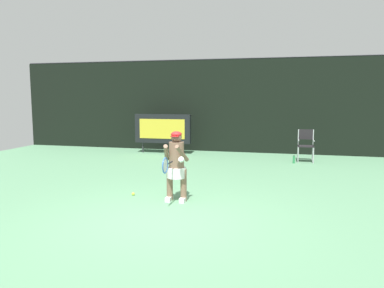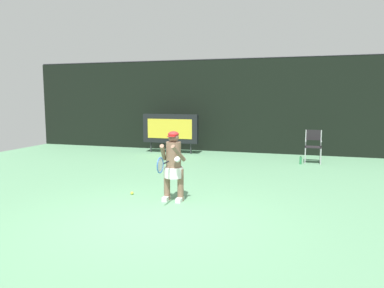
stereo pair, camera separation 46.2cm
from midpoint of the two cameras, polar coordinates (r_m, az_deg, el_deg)
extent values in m
cube|color=#5E946A|center=(6.74, -3.81, -11.50)|extent=(18.00, 22.00, 0.02)
cube|color=black|center=(14.64, 8.15, 5.77)|extent=(18.00, 0.12, 3.60)
cylinder|color=#38383D|center=(14.71, 8.28, 12.91)|extent=(18.00, 0.05, 0.05)
cube|color=black|center=(14.29, -2.42, 2.39)|extent=(2.20, 0.20, 1.10)
cube|color=gold|center=(14.19, -2.56, 2.35)|extent=(1.80, 0.01, 0.75)
cylinder|color=#2D2D33|center=(14.66, -5.44, -0.46)|extent=(0.05, 0.05, 0.40)
cylinder|color=#2D2D33|center=(14.12, 0.75, -0.73)|extent=(0.05, 0.05, 0.40)
cylinder|color=#B7B7BC|center=(12.62, 18.03, -1.76)|extent=(0.04, 0.04, 0.52)
cylinder|color=#B7B7BC|center=(12.64, 20.20, -1.84)|extent=(0.04, 0.04, 0.52)
cylinder|color=#B7B7BC|center=(13.02, 18.00, -1.49)|extent=(0.04, 0.04, 0.52)
cylinder|color=#B7B7BC|center=(13.04, 20.11, -1.57)|extent=(0.04, 0.04, 0.52)
cube|color=black|center=(12.79, 19.13, -0.45)|extent=(0.52, 0.44, 0.03)
cylinder|color=#B7B7BC|center=(12.95, 18.10, 0.87)|extent=(0.04, 0.04, 0.56)
cylinder|color=#B7B7BC|center=(12.97, 20.21, 0.79)|extent=(0.04, 0.04, 0.56)
cube|color=black|center=(12.95, 19.17, 1.31)|extent=(0.48, 0.02, 0.34)
cylinder|color=#B7B7BC|center=(12.76, 18.10, 0.51)|extent=(0.04, 0.44, 0.04)
cylinder|color=#B7B7BC|center=(12.77, 20.24, 0.43)|extent=(0.04, 0.44, 0.04)
cylinder|color=#2D874C|center=(12.51, 17.39, -2.46)|extent=(0.07, 0.07, 0.24)
cylinder|color=black|center=(12.49, 17.42, -1.86)|extent=(0.03, 0.03, 0.03)
cube|color=white|center=(7.84, -2.28, -8.37)|extent=(0.11, 0.26, 0.09)
cube|color=white|center=(7.75, -0.16, -8.55)|extent=(0.11, 0.26, 0.09)
cylinder|color=brown|center=(7.81, -2.17, -6.19)|extent=(0.13, 0.13, 0.68)
cylinder|color=brown|center=(7.72, -0.05, -6.35)|extent=(0.13, 0.13, 0.68)
cylinder|color=white|center=(7.71, -1.12, -4.38)|extent=(0.39, 0.39, 0.22)
cylinder|color=brown|center=(7.65, -1.13, -1.76)|extent=(0.31, 0.31, 0.56)
sphere|color=brown|center=(7.60, -1.13, 1.07)|extent=(0.22, 0.22, 0.22)
ellipsoid|color=#B22323|center=(7.59, -1.14, 1.52)|extent=(0.22, 0.22, 0.12)
cube|color=#B22323|center=(7.50, -1.37, 1.20)|extent=(0.17, 0.12, 0.02)
cylinder|color=brown|center=(7.53, -2.72, -1.33)|extent=(0.19, 0.46, 0.39)
cylinder|color=brown|center=(7.43, -0.32, -1.44)|extent=(0.19, 0.46, 0.39)
cylinder|color=white|center=(7.33, -0.45, -2.38)|extent=(0.13, 0.13, 0.12)
cylinder|color=black|center=(7.31, -2.21, -2.87)|extent=(0.03, 0.28, 0.03)
torus|color=#3565B4|center=(7.03, -3.04, -3.28)|extent=(0.02, 0.31, 0.31)
ellipsoid|color=silver|center=(7.03, -3.04, -3.28)|extent=(0.01, 0.26, 0.26)
sphere|color=#CCDB3D|center=(8.37, -7.64, -7.50)|extent=(0.07, 0.07, 0.07)
camera|label=1|loc=(0.23, -88.37, 0.21)|focal=34.66mm
camera|label=2|loc=(0.23, 91.63, -0.21)|focal=34.66mm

